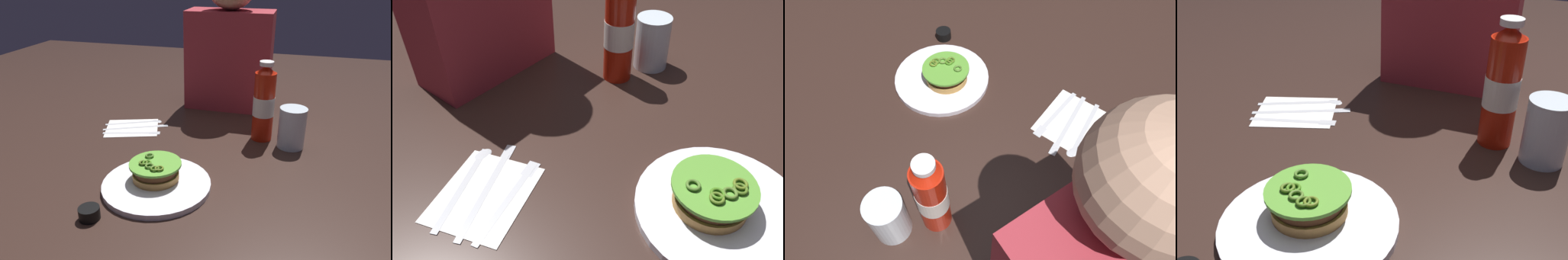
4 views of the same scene
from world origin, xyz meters
The scene contains 11 objects.
ground_plane centered at (0.00, 0.00, 0.00)m, with size 3.00×3.00×0.00m, color #31201A.
dinner_plate centered at (-0.05, -0.11, 0.01)m, with size 0.27×0.27×0.01m, color white.
burger_sandwich centered at (-0.06, -0.10, 0.04)m, with size 0.13×0.13×0.05m.
ketchup_bottle centered at (0.17, 0.25, 0.12)m, with size 0.07×0.07×0.25m.
water_glass centered at (0.26, 0.21, 0.06)m, with size 0.08×0.08×0.13m, color silver.
condiment_cup centered at (-0.15, -0.27, 0.01)m, with size 0.05×0.05×0.03m, color black.
napkin centered at (-0.26, 0.21, 0.00)m, with size 0.17×0.15×0.00m, color white.
fork_utensil centered at (-0.23, 0.17, 0.00)m, with size 0.19×0.07×0.00m.
butter_knife centered at (-0.24, 0.22, 0.00)m, with size 0.21×0.11×0.00m.
spoon_utensil centered at (-0.25, 0.26, 0.00)m, with size 0.18×0.10×0.00m.
diner_person centered at (0.01, 0.51, 0.25)m, with size 0.31×0.18×0.54m.
Camera 3 is at (0.25, 0.55, 0.78)m, focal length 32.68 mm.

